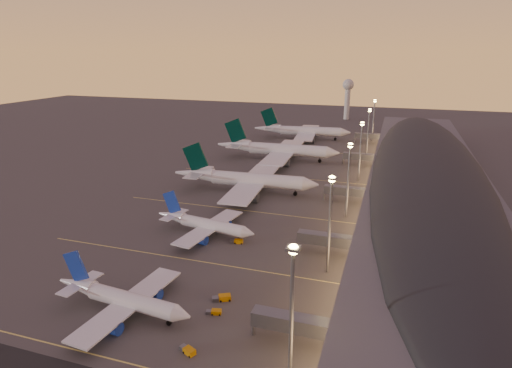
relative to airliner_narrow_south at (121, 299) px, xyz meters
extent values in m
plane|color=#3B3937|center=(3.60, 31.42, -3.22)|extent=(700.00, 700.00, 0.00)
cylinder|color=silver|center=(3.01, -0.27, 0.06)|extent=(21.74, 5.58, 3.66)
cone|color=silver|center=(15.44, -1.39, 0.06)|extent=(3.78, 3.96, 3.66)
cone|color=silver|center=(-12.53, 1.13, 0.52)|extent=(10.00, 4.52, 3.66)
cube|color=silver|center=(1.97, -0.18, -0.58)|extent=(8.99, 31.26, 0.40)
cylinder|color=#1A359B|center=(3.27, 6.51, -1.82)|extent=(5.08, 3.17, 2.75)
cylinder|color=#1A359B|center=(2.05, -6.99, -1.82)|extent=(5.08, 3.17, 2.75)
cube|color=#1A359B|center=(-12.05, 1.09, 5.26)|extent=(6.73, 1.15, 7.94)
cube|color=silver|center=(-11.36, 1.02, 1.06)|extent=(4.45, 11.36, 0.26)
cylinder|color=black|center=(12.00, -1.08, -2.50)|extent=(0.32, 0.32, 1.45)
cylinder|color=black|center=(12.00, -1.08, -2.71)|extent=(1.08, 0.73, 1.02)
cylinder|color=black|center=(1.51, 2.44, -2.50)|extent=(0.32, 0.32, 1.45)
cylinder|color=black|center=(1.51, 2.44, -2.71)|extent=(1.08, 0.73, 1.02)
cylinder|color=black|center=(1.05, -2.67, -2.50)|extent=(0.32, 0.32, 1.45)
cylinder|color=black|center=(1.05, -2.67, -2.71)|extent=(1.08, 0.73, 1.02)
cylinder|color=silver|center=(2.55, 43.09, 0.06)|extent=(21.80, 6.90, 3.66)
cone|color=silver|center=(14.88, 41.18, 0.06)|extent=(3.99, 4.15, 3.66)
cone|color=silver|center=(-12.87, 45.47, 0.51)|extent=(10.15, 5.10, 3.66)
cube|color=silver|center=(1.52, 43.25, -0.58)|extent=(10.88, 31.41, 0.40)
cylinder|color=#1A359B|center=(3.24, 49.84, -1.82)|extent=(5.22, 3.45, 2.74)
cylinder|color=#1A359B|center=(1.17, 36.44, -1.82)|extent=(5.22, 3.45, 2.74)
cube|color=#1A359B|center=(-12.39, 45.40, 5.26)|extent=(6.71, 1.57, 7.94)
cube|color=silver|center=(-11.71, 45.29, 1.06)|extent=(5.12, 11.49, 0.26)
cylinder|color=black|center=(11.47, 41.71, -2.50)|extent=(0.33, 0.33, 1.44)
cylinder|color=black|center=(11.47, 41.71, -2.71)|extent=(1.11, 0.79, 1.02)
cylinder|color=black|center=(1.23, 45.88, -2.50)|extent=(0.33, 0.33, 1.44)
cylinder|color=black|center=(1.23, 45.88, -2.71)|extent=(1.11, 0.79, 1.02)
cylinder|color=black|center=(0.44, 40.82, -2.50)|extent=(0.33, 0.33, 1.44)
cylinder|color=black|center=(0.44, 40.82, -2.71)|extent=(1.11, 0.79, 1.02)
cylinder|color=silver|center=(2.51, 87.24, 1.82)|extent=(37.25, 7.66, 5.59)
cone|color=silver|center=(23.96, 88.44, 1.82)|extent=(6.27, 5.92, 5.59)
cone|color=silver|center=(-24.30, 85.73, 2.52)|extent=(17.00, 6.52, 5.59)
cube|color=silver|center=(0.72, 87.14, 0.84)|extent=(13.76, 54.60, 0.62)
cylinder|color=#5C5E63|center=(1.25, 99.08, -1.05)|extent=(8.58, 4.66, 4.20)
cylinder|color=#5C5E63|center=(2.58, 75.32, -1.05)|extent=(8.58, 4.66, 4.20)
cube|color=#022A23|center=(-23.47, 85.78, 9.74)|extent=(11.06, 1.46, 12.42)
cube|color=silver|center=(-22.27, 85.84, 3.36)|extent=(7.05, 19.77, 0.39)
cylinder|color=black|center=(18.03, 88.11, -2.10)|extent=(0.47, 0.47, 2.24)
cylinder|color=black|center=(18.03, 88.11, -2.43)|extent=(1.62, 1.07, 1.57)
cylinder|color=black|center=(-0.69, 90.98, -2.10)|extent=(0.47, 0.47, 2.24)
cylinder|color=black|center=(-0.69, 90.98, -2.43)|extent=(1.62, 1.07, 1.57)
cylinder|color=black|center=(-0.25, 83.16, -2.10)|extent=(0.47, 0.47, 2.24)
cylinder|color=black|center=(-0.25, 83.16, -2.43)|extent=(1.62, 1.07, 1.57)
cylinder|color=silver|center=(1.13, 142.07, 2.23)|extent=(40.26, 7.56, 6.06)
cone|color=silver|center=(24.38, 142.94, 2.23)|extent=(6.68, 6.30, 6.06)
cone|color=silver|center=(-27.93, 140.97, 2.99)|extent=(18.31, 6.73, 6.06)
cube|color=silver|center=(-0.81, 141.99, 1.17)|extent=(13.82, 58.96, 0.67)
cylinder|color=#5C5E63|center=(0.00, 154.92, -0.87)|extent=(9.21, 4.88, 4.54)
cylinder|color=#5C5E63|center=(0.97, 129.17, -0.87)|extent=(9.21, 4.88, 4.54)
cube|color=#022A23|center=(-27.02, 141.01, 10.82)|extent=(11.98, 1.36, 13.44)
cube|color=silver|center=(-25.73, 141.06, 3.90)|extent=(7.25, 21.31, 0.42)
cylinder|color=black|center=(17.95, 142.70, -2.01)|extent=(0.50, 0.50, 2.42)
cylinder|color=black|center=(17.95, 142.70, -2.37)|extent=(1.73, 1.12, 1.70)
cylinder|color=black|center=(-2.26, 146.18, -2.01)|extent=(0.50, 0.50, 2.42)
cylinder|color=black|center=(-2.26, 146.18, -2.37)|extent=(1.73, 1.12, 1.70)
cylinder|color=black|center=(-1.94, 137.71, -2.01)|extent=(0.50, 0.50, 2.42)
cylinder|color=black|center=(-1.94, 137.71, -2.37)|extent=(1.73, 1.12, 1.70)
cylinder|color=silver|center=(1.51, 199.99, 1.96)|extent=(38.42, 9.62, 5.75)
cone|color=silver|center=(23.48, 202.25, 1.96)|extent=(6.69, 6.35, 5.75)
cone|color=silver|center=(-25.95, 197.16, 2.68)|extent=(17.67, 7.48, 5.75)
cube|color=silver|center=(-0.32, 199.80, 0.95)|extent=(16.68, 56.43, 0.63)
cylinder|color=#5C5E63|center=(-0.35, 212.09, -0.99)|extent=(8.98, 5.17, 4.31)
cylinder|color=#5C5E63|center=(2.15, 187.76, -0.99)|extent=(8.98, 5.17, 4.31)
cube|color=#022A23|center=(-25.10, 197.25, 10.11)|extent=(11.37, 2.02, 12.76)
cube|color=silver|center=(-23.88, 197.38, 3.54)|extent=(8.15, 20.54, 0.40)
cylinder|color=black|center=(17.40, 201.63, -2.07)|extent=(0.50, 0.50, 2.30)
cylinder|color=black|center=(17.40, 201.63, -2.41)|extent=(1.70, 1.17, 1.61)
cylinder|color=black|center=(-1.95, 203.68, -2.07)|extent=(0.50, 0.50, 2.30)
cylinder|color=black|center=(-1.95, 203.68, -2.41)|extent=(1.70, 1.17, 1.61)
cylinder|color=black|center=(-1.13, 195.67, -2.07)|extent=(0.50, 0.50, 2.30)
cylinder|color=black|center=(-1.13, 195.67, -2.41)|extent=(1.70, 1.17, 1.61)
cube|color=#525156|center=(65.60, 103.92, 2.78)|extent=(40.00, 255.00, 12.00)
ellipsoid|color=black|center=(65.60, 103.92, 8.78)|extent=(39.00, 253.00, 10.92)
cube|color=#FFB162|center=(45.40, 103.92, 1.78)|extent=(0.40, 244.80, 8.00)
cube|color=#5C5E63|center=(37.60, 1.42, 1.28)|extent=(16.00, 3.20, 3.00)
cylinder|color=slate|center=(29.60, 1.42, -1.02)|extent=(0.70, 0.70, 4.40)
cube|color=#5C5E63|center=(37.60, 41.42, 1.28)|extent=(16.00, 3.20, 3.00)
cylinder|color=slate|center=(29.60, 41.42, -1.02)|extent=(0.70, 0.70, 4.40)
cube|color=#5C5E63|center=(37.60, 86.42, 1.28)|extent=(16.00, 3.20, 3.00)
cylinder|color=slate|center=(29.60, 86.42, -1.02)|extent=(0.70, 0.70, 4.40)
cube|color=#5C5E63|center=(37.60, 143.42, 1.28)|extent=(16.00, 3.20, 3.00)
cylinder|color=slate|center=(29.60, 143.42, -1.02)|extent=(0.70, 0.70, 4.40)
cube|color=#5C5E63|center=(37.60, 199.42, 1.28)|extent=(16.00, 3.20, 3.00)
cylinder|color=slate|center=(29.60, 199.42, -1.02)|extent=(0.70, 0.70, 4.40)
cylinder|color=slate|center=(39.60, -8.58, 9.28)|extent=(0.70, 0.70, 25.00)
cube|color=slate|center=(39.60, -8.58, 21.98)|extent=(2.20, 2.20, 0.50)
sphere|color=#EDC558|center=(39.60, -8.58, 21.78)|extent=(1.80, 1.80, 1.80)
cylinder|color=slate|center=(39.60, 31.42, 9.28)|extent=(0.70, 0.70, 25.00)
cube|color=slate|center=(39.60, 31.42, 21.98)|extent=(2.20, 2.20, 0.50)
sphere|color=#EDC558|center=(39.60, 31.42, 21.78)|extent=(1.80, 1.80, 1.80)
cylinder|color=slate|center=(39.60, 71.42, 9.28)|extent=(0.70, 0.70, 25.00)
cube|color=slate|center=(39.60, 71.42, 21.98)|extent=(2.20, 2.20, 0.50)
sphere|color=#EDC558|center=(39.60, 71.42, 21.78)|extent=(1.80, 1.80, 1.80)
cylinder|color=slate|center=(39.60, 116.42, 9.28)|extent=(0.70, 0.70, 25.00)
cube|color=slate|center=(39.60, 116.42, 21.98)|extent=(2.20, 2.20, 0.50)
sphere|color=#EDC558|center=(39.60, 116.42, 21.78)|extent=(1.80, 1.80, 1.80)
cylinder|color=slate|center=(39.60, 161.42, 9.28)|extent=(0.70, 0.70, 25.00)
cube|color=slate|center=(39.60, 161.42, 21.98)|extent=(2.20, 2.20, 0.50)
sphere|color=#EDC558|center=(39.60, 161.42, 21.78)|extent=(1.80, 1.80, 1.80)
cylinder|color=slate|center=(39.60, 206.42, 9.28)|extent=(0.70, 0.70, 25.00)
cube|color=slate|center=(39.60, 206.42, 21.98)|extent=(2.20, 2.20, 0.50)
sphere|color=#EDC558|center=(39.60, 206.42, 21.78)|extent=(1.80, 1.80, 1.80)
cylinder|color=silver|center=(13.60, 291.42, 9.78)|extent=(4.40, 4.40, 26.00)
sphere|color=silver|center=(13.60, 291.42, 24.78)|extent=(9.00, 9.00, 9.00)
cube|color=#D8C659|center=(3.60, -13.58, -3.21)|extent=(90.00, 0.36, 0.00)
cube|color=#D8C659|center=(3.60, 26.42, -3.21)|extent=(90.00, 0.36, 0.00)
cube|color=#D8C659|center=(3.60, 66.42, -3.21)|extent=(90.00, 0.36, 0.00)
cube|color=#D8C659|center=(3.60, 111.42, -3.21)|extent=(90.00, 0.36, 0.00)
cube|color=#D8C659|center=(3.60, 166.42, -3.21)|extent=(90.00, 0.36, 0.00)
cube|color=#C57C05|center=(20.05, -7.75, -2.69)|extent=(2.71, 2.28, 1.06)
cube|color=#5C5E63|center=(18.47, -7.02, -2.83)|extent=(1.75, 1.70, 0.77)
cylinder|color=black|center=(21.14, -7.45, -3.01)|extent=(0.46, 0.33, 0.42)
cylinder|color=black|center=(20.54, -8.76, -3.01)|extent=(0.46, 0.33, 0.42)
cylinder|color=black|center=(19.56, -6.73, -3.01)|extent=(0.46, 0.33, 0.42)
cylinder|color=black|center=(18.96, -8.04, -3.01)|extent=(0.46, 0.33, 0.42)
cube|color=#C57C05|center=(19.49, 11.16, -2.59)|extent=(3.21, 2.79, 1.25)
cube|color=#5C5E63|center=(17.68, 10.20, -2.76)|extent=(2.10, 2.05, 0.91)
cylinder|color=black|center=(19.99, 12.39, -2.97)|extent=(0.54, 0.42, 0.50)
cylinder|color=black|center=(20.79, 10.88, -2.97)|extent=(0.54, 0.42, 0.50)
cylinder|color=black|center=(18.19, 11.43, -2.97)|extent=(0.54, 0.42, 0.50)
cylinder|color=black|center=(18.99, 9.92, -2.97)|extent=(0.54, 0.42, 0.50)
cube|color=#C57C05|center=(12.00, 40.42, -2.64)|extent=(2.76, 2.03, 1.15)
cube|color=#5C5E63|center=(10.16, 40.05, -2.80)|extent=(1.70, 1.62, 0.83)
cylinder|color=black|center=(12.77, 41.37, -2.99)|extent=(0.49, 0.27, 0.46)
cylinder|color=black|center=(13.08, 39.83, -2.99)|extent=(0.49, 0.27, 0.46)
cylinder|color=black|center=(10.93, 41.00, -2.99)|extent=(0.49, 0.27, 0.46)
cylinder|color=black|center=(11.23, 39.47, -2.99)|extent=(0.49, 0.27, 0.46)
cube|color=#C57C05|center=(19.83, 5.55, -2.73)|extent=(2.39, 1.80, 0.98)
cube|color=#5C5E63|center=(18.27, 5.18, -2.86)|extent=(1.48, 1.42, 0.71)
cylinder|color=black|center=(20.45, 6.39, -3.02)|extent=(0.42, 0.25, 0.39)
cylinder|color=black|center=(20.76, 5.09, -3.02)|extent=(0.42, 0.25, 0.39)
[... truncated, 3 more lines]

